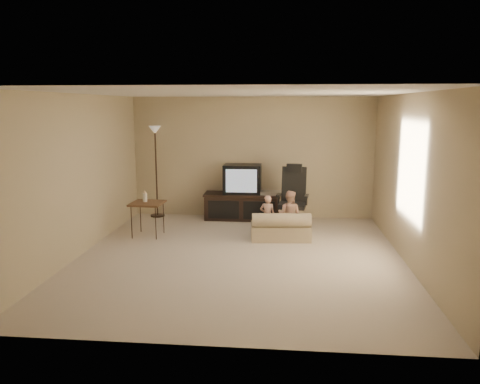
{
  "coord_description": "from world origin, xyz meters",
  "views": [
    {
      "loc": [
        0.67,
        -6.93,
        2.32
      ],
      "look_at": [
        -0.05,
        0.6,
        0.92
      ],
      "focal_mm": 35.0,
      "sensor_mm": 36.0,
      "label": 1
    }
  ],
  "objects_px": {
    "toddler_right": "(289,215)",
    "tv_stand": "(243,197)",
    "child_sofa": "(281,228)",
    "side_table": "(147,203)",
    "floor_lamp": "(156,151)",
    "toddler_left": "(267,216)",
    "office_chair": "(293,206)"
  },
  "relations": [
    {
      "from": "tv_stand",
      "to": "office_chair",
      "type": "distance_m",
      "value": 1.21
    },
    {
      "from": "tv_stand",
      "to": "floor_lamp",
      "type": "distance_m",
      "value": 2.04
    },
    {
      "from": "toddler_left",
      "to": "toddler_right",
      "type": "xyz_separation_m",
      "value": [
        0.39,
        -0.08,
        0.05
      ]
    },
    {
      "from": "tv_stand",
      "to": "floor_lamp",
      "type": "height_order",
      "value": "floor_lamp"
    },
    {
      "from": "toddler_right",
      "to": "tv_stand",
      "type": "bearing_deg",
      "value": -38.06
    },
    {
      "from": "child_sofa",
      "to": "toddler_left",
      "type": "height_order",
      "value": "toddler_left"
    },
    {
      "from": "tv_stand",
      "to": "toddler_left",
      "type": "relative_size",
      "value": 2.1
    },
    {
      "from": "tv_stand",
      "to": "side_table",
      "type": "relative_size",
      "value": 1.92
    },
    {
      "from": "office_chair",
      "to": "child_sofa",
      "type": "bearing_deg",
      "value": -97.86
    },
    {
      "from": "child_sofa",
      "to": "toddler_right",
      "type": "xyz_separation_m",
      "value": [
        0.15,
        0.11,
        0.23
      ]
    },
    {
      "from": "floor_lamp",
      "to": "toddler_right",
      "type": "distance_m",
      "value": 3.26
    },
    {
      "from": "floor_lamp",
      "to": "toddler_right",
      "type": "bearing_deg",
      "value": -27.12
    },
    {
      "from": "tv_stand",
      "to": "toddler_right",
      "type": "relative_size",
      "value": 1.86
    },
    {
      "from": "tv_stand",
      "to": "toddler_left",
      "type": "bearing_deg",
      "value": -66.5
    },
    {
      "from": "tv_stand",
      "to": "child_sofa",
      "type": "distance_m",
      "value": 1.69
    },
    {
      "from": "side_table",
      "to": "office_chair",
      "type": "bearing_deg",
      "value": 16.41
    },
    {
      "from": "floor_lamp",
      "to": "child_sofa",
      "type": "distance_m",
      "value": 3.26
    },
    {
      "from": "toddler_left",
      "to": "toddler_right",
      "type": "bearing_deg",
      "value": 172.59
    },
    {
      "from": "child_sofa",
      "to": "office_chair",
      "type": "bearing_deg",
      "value": 69.7
    },
    {
      "from": "office_chair",
      "to": "toddler_right",
      "type": "bearing_deg",
      "value": -88.57
    },
    {
      "from": "office_chair",
      "to": "floor_lamp",
      "type": "xyz_separation_m",
      "value": [
        -2.84,
        0.72,
        0.95
      ]
    },
    {
      "from": "office_chair",
      "to": "toddler_right",
      "type": "xyz_separation_m",
      "value": [
        -0.07,
        -0.7,
        -0.01
      ]
    },
    {
      "from": "tv_stand",
      "to": "child_sofa",
      "type": "height_order",
      "value": "tv_stand"
    },
    {
      "from": "child_sofa",
      "to": "toddler_right",
      "type": "distance_m",
      "value": 0.29
    },
    {
      "from": "toddler_right",
      "to": "floor_lamp",
      "type": "bearing_deg",
      "value": -9.97
    },
    {
      "from": "tv_stand",
      "to": "toddler_right",
      "type": "height_order",
      "value": "tv_stand"
    },
    {
      "from": "floor_lamp",
      "to": "toddler_right",
      "type": "xyz_separation_m",
      "value": [
        2.77,
        -1.42,
        -0.96
      ]
    },
    {
      "from": "floor_lamp",
      "to": "toddler_left",
      "type": "bearing_deg",
      "value": -29.25
    },
    {
      "from": "floor_lamp",
      "to": "toddler_right",
      "type": "height_order",
      "value": "floor_lamp"
    },
    {
      "from": "child_sofa",
      "to": "toddler_left",
      "type": "bearing_deg",
      "value": 136.44
    },
    {
      "from": "tv_stand",
      "to": "toddler_right",
      "type": "xyz_separation_m",
      "value": [
        0.95,
        -1.36,
        -0.04
      ]
    },
    {
      "from": "floor_lamp",
      "to": "toddler_right",
      "type": "relative_size",
      "value": 2.23
    }
  ]
}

